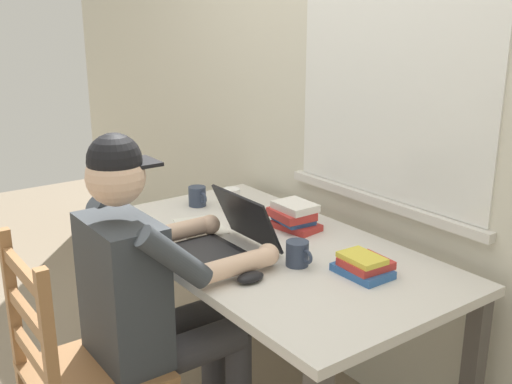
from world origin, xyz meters
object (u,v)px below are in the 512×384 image
Objects in this scene: book_stack_main at (294,216)px; book_stack_side at (364,266)px; laptop at (225,240)px; coffee_mug_dark at (298,254)px; wooden_chair at (79,375)px; coffee_mug_white at (232,200)px; desk at (267,267)px; coffee_mug_spare at (198,196)px; seated_person at (153,290)px; computer_mouse at (250,277)px.

book_stack_main is 0.50m from book_stack_side.
laptop is 2.76× the size of coffee_mug_dark.
wooden_chair is 1.02m from coffee_mug_white.
desk is at bearing -166.34° from book_stack_side.
coffee_mug_spare is 0.99m from book_stack_side.
wooden_chair is at bearing -91.10° from desk.
laptop is 1.58× the size of book_stack_main.
book_stack_side is at bearing 34.50° from coffee_mug_dark.
coffee_mug_spare is 0.57× the size of book_stack_main.
book_stack_main is at bearing 93.78° from wooden_chair.
coffee_mug_white reaches higher than coffee_mug_spare.
seated_person is at bearing -84.66° from book_stack_main.
coffee_mug_spare is at bearing -176.07° from book_stack_side.
coffee_mug_spare is (-0.57, 0.03, 0.14)m from desk.
laptop reaches higher than book_stack_main.
desk is 1.57× the size of wooden_chair.
wooden_chair reaches higher than coffee_mug_dark.
book_stack_side reaches higher than computer_mouse.
desk is 0.26m from coffee_mug_dark.
coffee_mug_spare is 0.52m from book_stack_main.
wooden_chair is 0.65m from computer_mouse.
desk is 12.68× the size of coffee_mug_spare.
laptop reaches higher than coffee_mug_white.
coffee_mug_dark is 0.38m from book_stack_main.
book_stack_side is (0.43, 0.86, 0.32)m from wooden_chair.
book_stack_main is at bearing 125.09° from computer_mouse.
coffee_mug_dark is at bearing 29.96° from laptop.
book_stack_side is (0.18, 0.35, 0.02)m from computer_mouse.
coffee_mug_dark is at bearing -145.50° from book_stack_side.
desk is 0.79m from wooden_chair.
coffee_mug_spare is (-0.79, 0.06, 0.00)m from coffee_mug_dark.
seated_person is at bearing -91.75° from desk.
seated_person is 0.73m from coffee_mug_white.
book_stack_side is at bearing 63.74° from wooden_chair.
seated_person is (-0.01, -0.48, 0.03)m from desk.
seated_person is 6.70× the size of book_stack_side.
coffee_mug_white is (-0.42, 0.12, 0.14)m from desk.
book_stack_main is (-0.31, 0.44, 0.04)m from computer_mouse.
coffee_mug_dark is at bearing -13.03° from coffee_mug_white.
coffee_mug_dark is at bearing 72.24° from wooden_chair.
seated_person is 0.33m from laptop.
seated_person reaches higher than book_stack_side.
wooden_chair is (-0.01, -0.76, -0.19)m from desk.
coffee_mug_dark is at bearing -8.19° from desk.
laptop is at bearing -99.12° from desk.
coffee_mug_spare is at bearing -152.05° from coffee_mug_white.
book_stack_main is at bearing 142.55° from coffee_mug_dark.
coffee_mug_spare is at bearing 176.76° from desk.
coffee_mug_spare is (-0.81, 0.28, 0.03)m from computer_mouse.
book_stack_main is at bearing 95.34° from seated_person.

